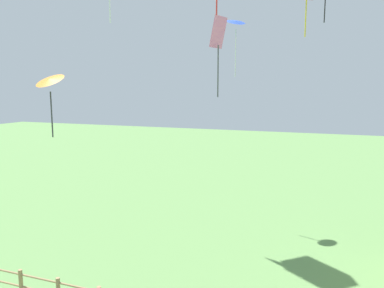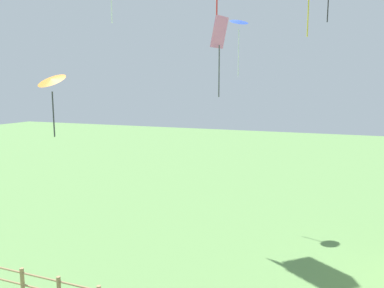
% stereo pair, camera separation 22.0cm
% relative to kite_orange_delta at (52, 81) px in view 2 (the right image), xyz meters
% --- Properties ---
extents(kite_orange_delta, '(1.18, 1.12, 2.38)m').
position_rel_kite_orange_delta_xyz_m(kite_orange_delta, '(0.00, 0.00, 0.00)').
color(kite_orange_delta, orange).
extents(kite_pink_diamond, '(0.49, 0.87, 2.93)m').
position_rel_kite_orange_delta_xyz_m(kite_pink_diamond, '(5.57, 2.61, 1.51)').
color(kite_pink_diamond, pink).
extents(kite_blue_delta, '(1.38, 1.37, 3.10)m').
position_rel_kite_orange_delta_xyz_m(kite_blue_delta, '(4.64, 8.99, 3.13)').
color(kite_blue_delta, blue).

